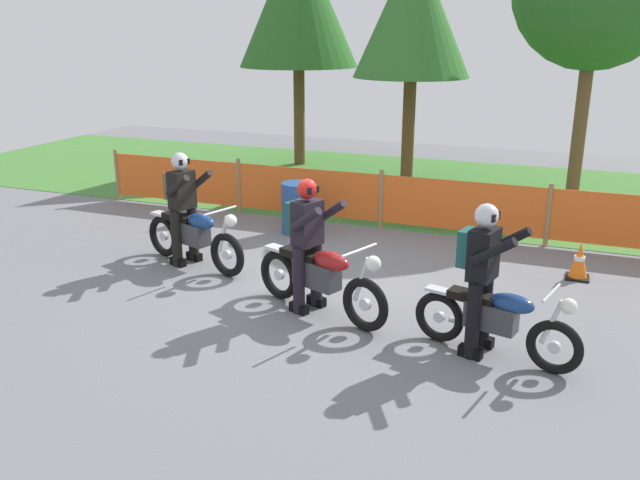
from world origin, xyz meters
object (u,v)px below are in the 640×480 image
Objects in this scene: motorcycle_lead at (194,236)px; rider_trailing at (307,237)px; motorcycle_third at (496,320)px; rider_lead at (182,202)px; spare_drum at (298,208)px; rider_third at (482,271)px; motorcycle_trailing at (321,278)px; traffic_cone at (579,261)px.

rider_trailing reaches higher than motorcycle_lead.
motorcycle_third is 4.97m from rider_lead.
rider_lead reaches higher than spare_drum.
rider_third reaches higher than motorcycle_third.
rider_third is at bearing -43.57° from spare_drum.
motorcycle_trailing is 1.08× the size of motorcycle_third.
motorcycle_lead is 3.77× the size of traffic_cone.
spare_drum is at bearing 150.41° from rider_third.
rider_third is (4.55, -1.33, 0.00)m from rider_lead.
motorcycle_trailing is 3.76× the size of traffic_cone.
motorcycle_lead is at bearing 179.56° from rider_trailing.
motorcycle_third is 1.09× the size of rider_lead.
rider_third is 4.93m from spare_drum.
motorcycle_lead is 1.18× the size of rider_lead.
motorcycle_lead is 4.72m from motorcycle_third.
motorcycle_lead is 5.57m from traffic_cone.
rider_trailing is 1.92× the size of spare_drum.
rider_third is at bearing 1.33° from motorcycle_lead.
spare_drum is at bearing 87.42° from motorcycle_lead.
rider_trailing reaches higher than spare_drum.
motorcycle_third is 1.09× the size of rider_trailing.
motorcycle_lead is at bearing -110.20° from spare_drum.
motorcycle_lead is at bearing -164.21° from traffic_cone.
motorcycle_trailing is 2.19m from motorcycle_third.
traffic_cone is (1.02, 2.78, -0.69)m from rider_third.
rider_lead is at bearing 177.64° from rider_third.
rider_lead reaches higher than motorcycle_trailing.
rider_third is at bearing -179.49° from motorcycle_third.
motorcycle_third is 1.09× the size of rider_third.
rider_lead reaches higher than motorcycle_lead.
motorcycle_lead is 2.27× the size of spare_drum.
rider_trailing is at bearing -65.11° from spare_drum.
motorcycle_lead is 1.08× the size of motorcycle_third.
rider_trailing reaches higher than motorcycle_trailing.
rider_third is (4.33, -1.27, 0.48)m from motorcycle_lead.
motorcycle_third is 2.10× the size of spare_drum.
traffic_cone is 0.60× the size of spare_drum.
rider_third reaches higher than traffic_cone.
rider_third is (2.17, -0.40, 0.00)m from rider_trailing.
traffic_cone is at bearing 83.88° from rider_third.
rider_trailing is at bearing -176.82° from motorcycle_third.
motorcycle_lead is 4.54m from rider_third.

